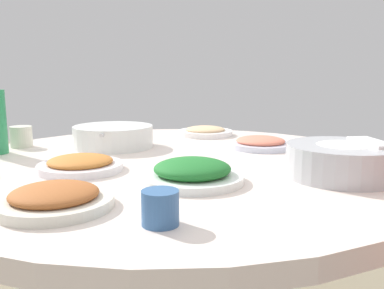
{
  "coord_description": "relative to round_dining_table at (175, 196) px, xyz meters",
  "views": [
    {
      "loc": [
        -0.34,
        1.16,
        1.01
      ],
      "look_at": [
        -0.05,
        -0.02,
        0.79
      ],
      "focal_mm": 39.45,
      "sensor_mm": 36.0,
      "label": 1
    }
  ],
  "objects": [
    {
      "name": "dish_stirfry",
      "position": [
        0.1,
        0.46,
        0.12
      ],
      "size": [
        0.23,
        0.23,
        0.05
      ],
      "color": "silver",
      "rests_on": "round_dining_table"
    },
    {
      "name": "dish_greens",
      "position": [
        -0.11,
        0.22,
        0.13
      ],
      "size": [
        0.24,
        0.24,
        0.06
      ],
      "color": "white",
      "rests_on": "round_dining_table"
    },
    {
      "name": "dish_tofu_braise",
      "position": [
        0.21,
        0.17,
        0.12
      ],
      "size": [
        0.22,
        0.22,
        0.04
      ],
      "color": "white",
      "rests_on": "round_dining_table"
    },
    {
      "name": "dish_shrimp",
      "position": [
        -0.22,
        -0.28,
        0.12
      ],
      "size": [
        0.22,
        0.22,
        0.04
      ],
      "color": "silver",
      "rests_on": "round_dining_table"
    },
    {
      "name": "soup_bowl",
      "position": [
        0.27,
        -0.17,
        0.14
      ],
      "size": [
        0.27,
        0.3,
        0.07
      ],
      "color": "silver",
      "rests_on": "round_dining_table"
    },
    {
      "name": "dish_noodles",
      "position": [
        0.02,
        -0.51,
        0.12
      ],
      "size": [
        0.22,
        0.22,
        0.04
      ],
      "color": "white",
      "rests_on": "round_dining_table"
    },
    {
      "name": "rice_bowl",
      "position": [
        -0.45,
        0.08,
        0.15
      ],
      "size": [
        0.27,
        0.27,
        0.09
      ],
      "color": "#B2B5BA",
      "rests_on": "round_dining_table"
    },
    {
      "name": "tea_cup_side",
      "position": [
        -0.12,
        0.5,
        0.14
      ],
      "size": [
        0.06,
        0.06,
        0.06
      ],
      "primitive_type": "cylinder",
      "color": "#366096",
      "rests_on": "round_dining_table"
    },
    {
      "name": "tea_cup_far",
      "position": [
        0.58,
        -0.09,
        0.14
      ],
      "size": [
        0.07,
        0.07,
        0.07
      ],
      "primitive_type": "cylinder",
      "color": "beige",
      "rests_on": "round_dining_table"
    },
    {
      "name": "round_dining_table",
      "position": [
        0.0,
        0.0,
        0.0
      ],
      "size": [
        1.37,
        1.37,
        0.75
      ],
      "color": "#99999E",
      "rests_on": "ground"
    }
  ]
}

